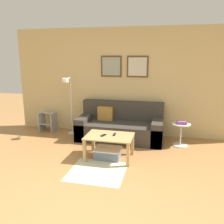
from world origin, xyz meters
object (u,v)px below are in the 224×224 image
Objects in this scene: couch at (120,127)px; side_table at (181,132)px; cell_phone at (103,135)px; remote_control at (114,134)px; step_stool at (48,121)px; storage_bin at (108,153)px; book_stack at (181,122)px; floor_lamp at (69,101)px; coffee_table at (109,140)px.

couch reaches higher than side_table.
couch reaches higher than cell_phone.
remote_control is 2.37m from step_stool.
remote_control reaches higher than storage_bin.
side_table is 0.22m from book_stack.
floor_lamp reaches higher than couch.
floor_lamp is at bearing -15.37° from step_stool.
couch is 13.84× the size of cell_phone.
coffee_table reaches higher than storage_bin.
floor_lamp is at bearing 139.15° from coffee_table.
cell_phone is (-1.46, -1.01, 0.16)m from side_table.
book_stack is at bearing -5.03° from step_stool.
couch is 3.88× the size of storage_bin.
coffee_table is 3.85× the size of book_stack.
book_stack is at bearing 35.31° from storage_bin.
couch is at bearing 174.53° from book_stack.
storage_bin is at bearing -144.63° from side_table.
couch reaches higher than book_stack.
couch is 1.38m from book_stack.
coffee_table is 0.63× the size of floor_lamp.
storage_bin is at bearing -33.42° from step_stool.
coffee_table is 5.87× the size of remote_control.
coffee_table is 1.79× the size of side_table.
couch is 8.47× the size of book_stack.
couch reaches higher than coffee_table.
remote_control reaches higher than cell_phone.
floor_lamp is 1.63m from cell_phone.
side_table is at bearing 64.08° from book_stack.
coffee_table is 1.76× the size of storage_bin.
storage_bin is at bearing -158.37° from remote_control.
book_stack is (-0.00, -0.00, 0.22)m from side_table.
step_stool is (-1.91, 1.26, 0.16)m from storage_bin.
coffee_table is at bearing -89.43° from couch.
storage_bin is 1.73m from book_stack.
remote_control is at bearing -143.83° from book_stack.
book_stack is at bearing 36.19° from coffee_table.
floor_lamp is 9.37× the size of remote_control.
cell_phone is (-0.10, -1.13, 0.17)m from couch.
cell_phone is 0.30× the size of step_stool.
floor_lamp is (-1.25, 1.08, 0.49)m from coffee_table.
floor_lamp is at bearing 155.53° from cell_phone.
cell_phone is at bearing -145.41° from book_stack.
step_stool is (-1.93, 0.16, -0.03)m from couch.
remote_control is at bearing 42.50° from cell_phone.
step_stool reaches higher than remote_control.
side_table reaches higher than remote_control.
book_stack is 1.77m from cell_phone.
coffee_table is at bearing -17.63° from storage_bin.
coffee_table is at bearing 29.98° from cell_phone.
floor_lamp reaches higher than step_stool.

